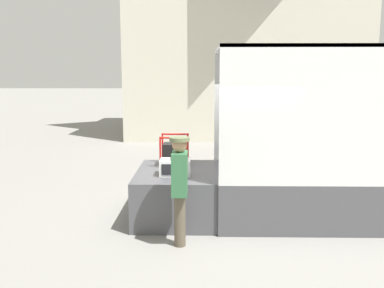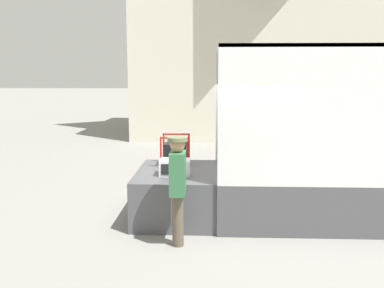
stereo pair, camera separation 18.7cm
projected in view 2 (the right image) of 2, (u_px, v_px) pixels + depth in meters
name	position (u px, v px, depth m)	size (l,w,h in m)	color
ground_plane	(216.00, 216.00, 8.26)	(160.00, 160.00, 0.00)	gray
tailgate_deck	(177.00, 193.00, 8.22)	(1.51, 2.12, 0.88)	#4C4C51
microwave	(175.00, 167.00, 7.79)	(0.55, 0.42, 0.29)	white
portable_generator	(176.00, 154.00, 8.61)	(0.56, 0.55, 0.62)	black
worker_person	(178.00, 180.00, 6.64)	(0.31, 0.44, 1.74)	brown
house_backdrop	(247.00, 31.00, 20.11)	(10.48, 8.00, 9.29)	beige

